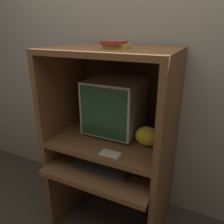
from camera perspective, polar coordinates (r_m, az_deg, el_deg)
name	(u,v)px	position (r m, az deg, el deg)	size (l,w,h in m)	color
wall_back	(133,64)	(1.88, 5.40, 12.48)	(6.00, 0.06, 2.60)	gray
desk_base	(110,183)	(1.87, -0.51, -18.11)	(0.87, 0.73, 0.62)	brown
desk_monitor_shelf	(113,140)	(1.70, 0.21, -7.43)	(0.87, 0.66, 0.18)	brown
hutch_upper	(115,80)	(1.57, 0.75, 8.24)	(0.87, 0.66, 0.65)	brown
crt_monitor	(115,105)	(1.68, 0.84, 1.83)	(0.39, 0.42, 0.42)	beige
keyboard	(99,167)	(1.63, -3.33, -14.11)	(0.45, 0.14, 0.03)	#2D2D30
mouse	(137,178)	(1.54, 6.44, -16.75)	(0.06, 0.04, 0.03)	#28282B
snack_bag	(147,136)	(1.54, 9.22, -6.28)	(0.17, 0.13, 0.14)	gold
book_stack	(116,45)	(1.40, 0.95, 17.14)	(0.16, 0.12, 0.05)	gold
paper_card	(110,154)	(1.45, -0.52, -10.84)	(0.13, 0.09, 0.00)	#CCB28C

